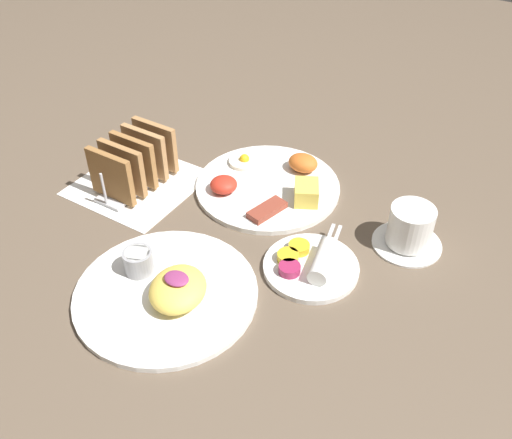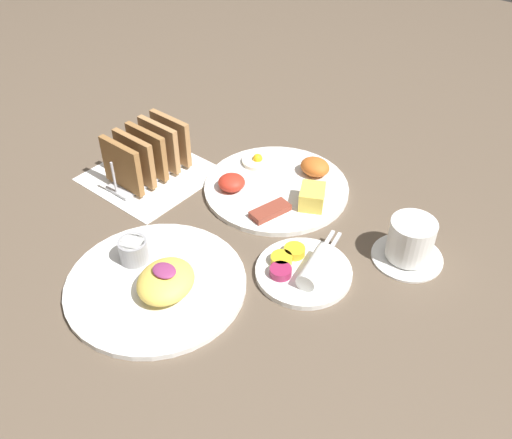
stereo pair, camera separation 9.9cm
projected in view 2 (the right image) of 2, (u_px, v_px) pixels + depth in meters
name	position (u px, v px, depth m)	size (l,w,h in m)	color
ground_plane	(209.00, 226.00, 1.03)	(3.00, 3.00, 0.00)	brown
napkin_flat	(151.00, 175.00, 1.15)	(0.22, 0.22, 0.00)	white
plate_breakfast	(279.00, 186.00, 1.10)	(0.28, 0.28, 0.05)	white
plate_condiments	(304.00, 269.00, 0.93)	(0.16, 0.18, 0.04)	white
plate_foreground	(157.00, 281.00, 0.90)	(0.29, 0.29, 0.06)	white
toast_rack	(147.00, 154.00, 1.12)	(0.10, 0.18, 0.10)	#B7B7BC
coffee_cup	(410.00, 242.00, 0.94)	(0.12, 0.12, 0.08)	white
teaspoon	(191.00, 312.00, 0.87)	(0.04, 0.13, 0.01)	silver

